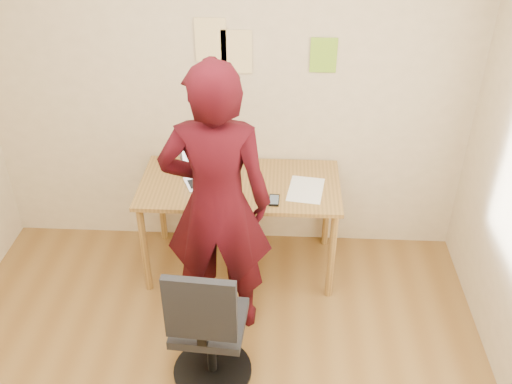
# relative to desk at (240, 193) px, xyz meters

# --- Properties ---
(room) EXTENTS (3.58, 3.58, 2.78)m
(room) POSITION_rel_desk_xyz_m (-0.12, -1.38, 0.70)
(room) COLOR brown
(room) RESTS_ON ground
(desk) EXTENTS (1.40, 0.70, 0.74)m
(desk) POSITION_rel_desk_xyz_m (0.00, 0.00, 0.00)
(desk) COLOR olive
(desk) RESTS_ON ground
(laptop) EXTENTS (0.37, 0.36, 0.21)m
(laptop) POSITION_rel_desk_xyz_m (-0.25, 0.04, 0.14)
(laptop) COLOR silver
(laptop) RESTS_ON desk
(paper_sheet) EXTENTS (0.28, 0.36, 0.00)m
(paper_sheet) POSITION_rel_desk_xyz_m (0.46, -0.06, 0.09)
(paper_sheet) COLOR white
(paper_sheet) RESTS_ON desk
(phone) EXTENTS (0.07, 0.14, 0.01)m
(phone) POSITION_rel_desk_xyz_m (0.25, -0.21, 0.09)
(phone) COLOR black
(phone) RESTS_ON desk
(wall_note_left) EXTENTS (0.21, 0.00, 0.30)m
(wall_note_left) POSITION_rel_desk_xyz_m (-0.21, 0.36, 0.98)
(wall_note_left) COLOR #F3D791
(wall_note_left) RESTS_ON room
(wall_note_mid) EXTENTS (0.21, 0.00, 0.30)m
(wall_note_mid) POSITION_rel_desk_xyz_m (-0.04, 0.36, 0.91)
(wall_note_mid) COLOR #F3D791
(wall_note_mid) RESTS_ON room
(wall_note_right) EXTENTS (0.18, 0.00, 0.24)m
(wall_note_right) POSITION_rel_desk_xyz_m (0.55, 0.36, 0.89)
(wall_note_right) COLOR #82BB2A
(wall_note_right) RESTS_ON room
(office_chair) EXTENTS (0.48, 0.48, 0.93)m
(office_chair) POSITION_rel_desk_xyz_m (-0.10, -1.09, -0.26)
(office_chair) COLOR black
(office_chair) RESTS_ON ground
(person) EXTENTS (0.68, 0.45, 1.85)m
(person) POSITION_rel_desk_xyz_m (-0.09, -0.55, 0.27)
(person) COLOR #34070D
(person) RESTS_ON ground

